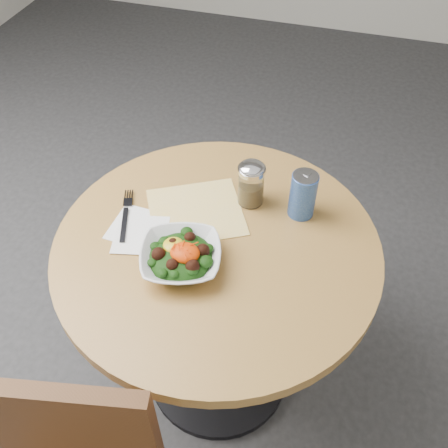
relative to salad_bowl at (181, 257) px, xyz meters
name	(u,v)px	position (x,y,z in m)	size (l,w,h in m)	color
ground	(219,371)	(0.07, 0.10, -0.78)	(6.00, 6.00, 0.00)	#2A2A2D
table	(217,285)	(0.07, 0.10, -0.23)	(0.90, 0.90, 0.75)	black
cloth_napkin	(196,212)	(-0.03, 0.19, -0.03)	(0.26, 0.24, 0.00)	#E4A70C
paper_napkins	(139,231)	(-0.15, 0.08, -0.03)	(0.19, 0.19, 0.00)	white
salad_bowl	(181,257)	(0.00, 0.00, 0.00)	(0.26, 0.26, 0.08)	silver
fork	(126,213)	(-0.22, 0.13, -0.02)	(0.09, 0.20, 0.00)	black
spice_shaker	(251,184)	(0.11, 0.28, 0.04)	(0.08, 0.08, 0.14)	silver
beverage_can	(303,195)	(0.26, 0.28, 0.04)	(0.08, 0.08, 0.14)	#0D3599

